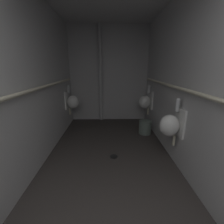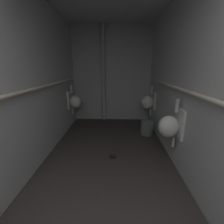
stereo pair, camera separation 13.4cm
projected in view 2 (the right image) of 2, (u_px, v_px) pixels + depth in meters
name	position (u px, v px, depth m)	size (l,w,h in m)	color
floor	(108.00, 165.00, 2.51)	(2.30, 4.51, 0.08)	#383330
wall_left	(29.00, 83.00, 2.16)	(0.06, 4.51, 2.61)	#B8B7B7
wall_right	(187.00, 83.00, 2.09)	(0.06, 4.51, 2.61)	#B8B7B7
wall_back	(112.00, 75.00, 4.26)	(2.30, 0.06, 2.61)	#B8B7B7
urinal_left_mid	(75.00, 101.00, 3.89)	(0.32, 0.30, 0.76)	white
urinal_right_mid	(170.00, 126.00, 2.25)	(0.32, 0.30, 0.76)	white
urinal_right_far	(148.00, 102.00, 3.81)	(0.32, 0.30, 0.76)	white
supply_pipe_left	(37.00, 89.00, 2.19)	(0.06, 3.70, 0.06)	beige
supply_pipe_right	(180.00, 89.00, 2.09)	(0.06, 3.72, 0.06)	beige
standpipe_back_wall	(103.00, 75.00, 4.16)	(0.11, 0.11, 2.56)	#B2B2B2
floor_drain	(113.00, 156.00, 2.67)	(0.14, 0.14, 0.01)	black
waste_bin	(147.00, 128.00, 3.53)	(0.29, 0.29, 0.31)	slate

